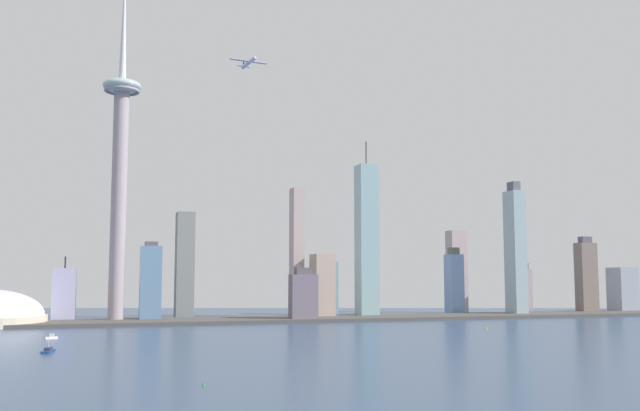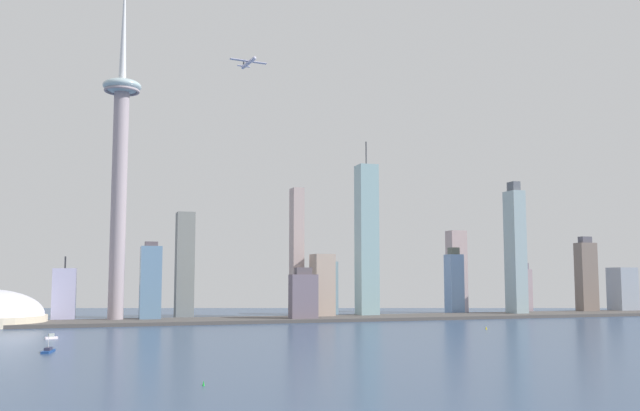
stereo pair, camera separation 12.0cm
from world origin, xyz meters
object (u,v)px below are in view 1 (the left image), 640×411
observation_tower (120,154)px  skyscraper_5 (150,283)px  channel_buoy_1 (486,328)px  skyscraper_10 (64,295)px  skyscraper_7 (367,241)px  skyscraper_4 (586,277)px  skyscraper_6 (457,272)px  skyscraper_13 (303,297)px  skyscraper_3 (524,290)px  skyscraper_1 (326,288)px  skyscraper_12 (322,286)px  skyscraper_11 (297,253)px  skyscraper_8 (623,290)px  channel_buoy_0 (204,383)px  skyscraper_9 (185,265)px  airplane (249,62)px  skyscraper_2 (515,251)px  skyscraper_0 (454,283)px  boat_0 (48,351)px

observation_tower → skyscraper_5: size_ratio=4.61×
channel_buoy_1 → skyscraper_10: bearing=149.7°
skyscraper_7 → channel_buoy_1: bearing=-78.7°
observation_tower → skyscraper_4: (552.32, 1.81, -123.22)m
skyscraper_6 → skyscraper_13: bearing=-155.2°
skyscraper_3 → skyscraper_5: (-447.27, -23.86, 10.15)m
skyscraper_5 → skyscraper_4: bearing=0.0°
skyscraper_1 → skyscraper_12: 82.34m
skyscraper_1 → skyscraper_10: size_ratio=0.96×
skyscraper_3 → skyscraper_11: skyscraper_11 is taller
skyscraper_8 → channel_buoy_0: 724.08m
channel_buoy_1 → channel_buoy_0: bearing=-139.0°
skyscraper_1 → skyscraper_6: size_ratio=0.61×
skyscraper_9 → skyscraper_10: (-120.99, -29.25, -30.82)m
skyscraper_6 → skyscraper_13: 255.23m
airplane → skyscraper_2: bearing=96.4°
skyscraper_0 → skyscraper_12: skyscraper_0 is taller
channel_buoy_1 → skyscraper_8: bearing=31.9°
skyscraper_10 → skyscraper_12: 263.16m
skyscraper_2 → skyscraper_3: (37.56, 40.78, -45.72)m
skyscraper_8 → skyscraper_10: 659.04m
skyscraper_9 → skyscraper_11: (118.82, -28.15, 13.86)m
skyscraper_3 → skyscraper_11: 292.57m
skyscraper_7 → boat_0: skyscraper_7 is taller
channel_buoy_1 → skyscraper_9: bearing=134.5°
skyscraper_4 → skyscraper_9: size_ratio=0.82×
skyscraper_8 → skyscraper_7: bearing=-179.3°
skyscraper_13 → channel_buoy_0: 413.69m
observation_tower → skyscraper_10: size_ratio=5.65×
channel_buoy_0 → skyscraper_12: bearing=66.3°
observation_tower → skyscraper_5: bearing=2.5°
skyscraper_7 → airplane: (-156.78, -108.84, 155.87)m
skyscraper_1 → skyscraper_8: 374.75m
skyscraper_9 → skyscraper_13: (108.68, -90.52, -32.54)m
skyscraper_2 → skyscraper_9: skyscraper_2 is taller
skyscraper_11 → channel_buoy_1: skyscraper_11 is taller
skyscraper_7 → skyscraper_9: (-193.76, 48.58, -27.21)m
skyscraper_2 → skyscraper_4: bearing=9.0°
skyscraper_3 → skyscraper_8: skyscraper_3 is taller
skyscraper_6 → skyscraper_8: (198.72, -60.29, -23.05)m
airplane → skyscraper_1: bearing=135.3°
skyscraper_0 → channel_buoy_1: bearing=-111.5°
skyscraper_5 → skyscraper_12: bearing=-0.4°
skyscraper_0 → skyscraper_2: bearing=-38.6°
skyscraper_7 → skyscraper_12: 72.78m
skyscraper_0 → skyscraper_9: size_ratio=0.69×
skyscraper_12 → channel_buoy_1: skyscraper_12 is taller
skyscraper_2 → skyscraper_10: size_ratio=2.38×
skyscraper_7 → skyscraper_4: bearing=-0.2°
skyscraper_4 → airplane: airplane is taller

